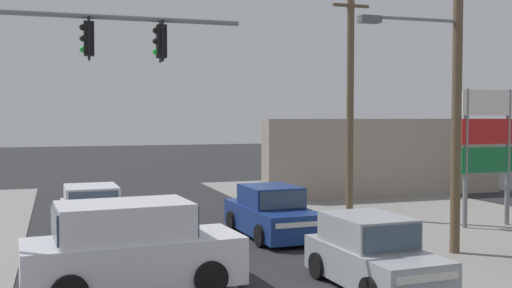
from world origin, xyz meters
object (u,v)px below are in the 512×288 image
(shopping_plaza_sign, at_px, (487,138))
(suv_oncoming_mid, at_px, (131,250))
(sedan_receding_far, at_px, (91,213))
(utility_pole_background_right, at_px, (350,91))
(traffic_signal_mast, at_px, (48,93))
(hatchback_oncoming_near, at_px, (373,255))
(sedan_crossing_left, at_px, (271,214))
(utility_pole_midground_right, at_px, (452,80))

(shopping_plaza_sign, distance_m, suv_oncoming_mid, 12.89)
(shopping_plaza_sign, height_order, sedan_receding_far, shopping_plaza_sign)
(utility_pole_background_right, relative_size, sedan_receding_far, 2.05)
(traffic_signal_mast, bearing_deg, utility_pole_background_right, 33.87)
(shopping_plaza_sign, bearing_deg, hatchback_oncoming_near, -144.63)
(utility_pole_background_right, height_order, sedan_crossing_left, utility_pole_background_right)
(traffic_signal_mast, bearing_deg, sedan_crossing_left, 36.12)
(shopping_plaza_sign, height_order, sedan_crossing_left, shopping_plaza_sign)
(traffic_signal_mast, xyz_separation_m, sedan_crossing_left, (6.38, 4.66, -3.44))
(hatchback_oncoming_near, relative_size, sedan_crossing_left, 0.86)
(utility_pole_midground_right, distance_m, hatchback_oncoming_near, 5.73)
(utility_pole_midground_right, distance_m, traffic_signal_mast, 10.17)
(shopping_plaza_sign, relative_size, hatchback_oncoming_near, 1.24)
(sedan_crossing_left, bearing_deg, hatchback_oncoming_near, -88.16)
(hatchback_oncoming_near, height_order, sedan_crossing_left, sedan_crossing_left)
(shopping_plaza_sign, relative_size, sedan_receding_far, 1.08)
(traffic_signal_mast, xyz_separation_m, sedan_receding_far, (1.13, 6.51, -3.44))
(utility_pole_midground_right, bearing_deg, utility_pole_background_right, 89.13)
(traffic_signal_mast, distance_m, hatchback_oncoming_near, 7.52)
(shopping_plaza_sign, height_order, suv_oncoming_mid, shopping_plaza_sign)
(utility_pole_midground_right, bearing_deg, suv_oncoming_mid, -174.81)
(utility_pole_midground_right, bearing_deg, shopping_plaza_sign, 39.27)
(hatchback_oncoming_near, bearing_deg, shopping_plaza_sign, 35.37)
(utility_pole_background_right, xyz_separation_m, hatchback_oncoming_near, (-3.64, -8.09, -3.91))
(utility_pole_midground_right, relative_size, shopping_plaza_sign, 1.87)
(utility_pole_background_right, bearing_deg, traffic_signal_mast, -146.13)
(sedan_crossing_left, bearing_deg, traffic_signal_mast, -143.88)
(utility_pole_midground_right, xyz_separation_m, utility_pole_background_right, (0.09, 5.96, -0.05))
(utility_pole_midground_right, relative_size, sedan_receding_far, 2.02)
(traffic_signal_mast, bearing_deg, sedan_receding_far, 80.14)
(utility_pole_midground_right, xyz_separation_m, shopping_plaza_sign, (3.63, 2.97, -1.68))
(shopping_plaza_sign, distance_m, sedan_receding_far, 13.09)
(shopping_plaza_sign, height_order, hatchback_oncoming_near, shopping_plaza_sign)
(utility_pole_midground_right, distance_m, sedan_receding_far, 11.32)
(traffic_signal_mast, relative_size, sedan_crossing_left, 1.40)
(shopping_plaza_sign, bearing_deg, sedan_receding_far, 168.10)
(traffic_signal_mast, height_order, sedan_crossing_left, traffic_signal_mast)
(utility_pole_midground_right, xyz_separation_m, sedan_crossing_left, (-3.74, 3.77, -3.96))
(hatchback_oncoming_near, bearing_deg, traffic_signal_mast, 169.32)
(utility_pole_midground_right, bearing_deg, hatchback_oncoming_near, -149.05)
(suv_oncoming_mid, bearing_deg, utility_pole_midground_right, 5.19)
(traffic_signal_mast, xyz_separation_m, suv_oncoming_mid, (1.60, 0.12, -3.26))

